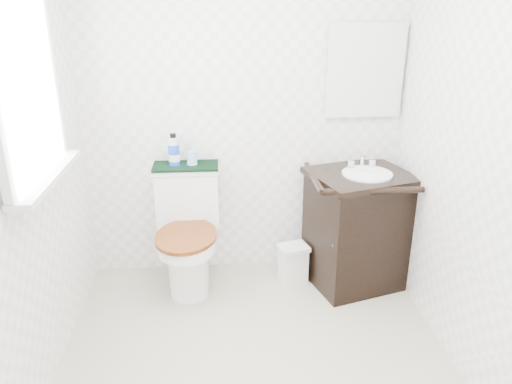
{
  "coord_description": "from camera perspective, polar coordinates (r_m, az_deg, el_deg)",
  "views": [
    {
      "loc": [
        -0.18,
        -2.16,
        1.91
      ],
      "look_at": [
        0.05,
        0.75,
        0.77
      ],
      "focal_mm": 35.0,
      "sensor_mm": 36.0,
      "label": 1
    }
  ],
  "objects": [
    {
      "name": "floor",
      "position": [
        2.89,
        0.17,
        -20.04
      ],
      "size": [
        2.4,
        2.4,
        0.0
      ],
      "primitive_type": "plane",
      "color": "beige",
      "rests_on": "ground"
    },
    {
      "name": "wall_back",
      "position": [
        3.44,
        -1.44,
        9.44
      ],
      "size": [
        2.4,
        0.0,
        2.4
      ],
      "primitive_type": "plane",
      "rotation": [
        1.57,
        0.0,
        0.0
      ],
      "color": "white",
      "rests_on": "ground"
    },
    {
      "name": "wall_front",
      "position": [
        1.21,
        4.99,
        -14.8
      ],
      "size": [
        2.4,
        0.0,
        2.4
      ],
      "primitive_type": "plane",
      "rotation": [
        -1.57,
        0.0,
        0.0
      ],
      "color": "white",
      "rests_on": "ground"
    },
    {
      "name": "wall_left",
      "position": [
        2.45,
        -26.37,
        2.26
      ],
      "size": [
        0.0,
        2.4,
        2.4
      ],
      "primitive_type": "plane",
      "rotation": [
        1.57,
        0.0,
        1.57
      ],
      "color": "white",
      "rests_on": "ground"
    },
    {
      "name": "wall_right",
      "position": [
        2.61,
        25.14,
        3.5
      ],
      "size": [
        0.0,
        2.4,
        2.4
      ],
      "primitive_type": "plane",
      "rotation": [
        1.57,
        0.0,
        -1.57
      ],
      "color": "white",
      "rests_on": "ground"
    },
    {
      "name": "window",
      "position": [
        2.59,
        -25.09,
        11.44
      ],
      "size": [
        0.02,
        0.7,
        0.9
      ],
      "primitive_type": "cube",
      "color": "white",
      "rests_on": "wall_left"
    },
    {
      "name": "mirror",
      "position": [
        3.51,
        12.34,
        13.36
      ],
      "size": [
        0.5,
        0.02,
        0.6
      ],
      "primitive_type": "cube",
      "color": "silver",
      "rests_on": "wall_back"
    },
    {
      "name": "toilet",
      "position": [
        3.49,
        -7.76,
        -5.11
      ],
      "size": [
        0.45,
        0.66,
        0.83
      ],
      "color": "white",
      "rests_on": "floor"
    },
    {
      "name": "vanity",
      "position": [
        3.53,
        11.51,
        -3.87
      ],
      "size": [
        0.77,
        0.71,
        0.92
      ],
      "color": "black",
      "rests_on": "floor"
    },
    {
      "name": "trash_bin",
      "position": [
        3.58,
        4.26,
        -8.15
      ],
      "size": [
        0.23,
        0.21,
        0.29
      ],
      "color": "white",
      "rests_on": "floor"
    },
    {
      "name": "towel",
      "position": [
        3.43,
        -8.05,
        2.97
      ],
      "size": [
        0.44,
        0.22,
        0.02
      ],
      "primitive_type": "cube",
      "color": "black",
      "rests_on": "toilet"
    },
    {
      "name": "mouthwash_bottle",
      "position": [
        3.41,
        -9.37,
        4.7
      ],
      "size": [
        0.08,
        0.08,
        0.22
      ],
      "color": "blue",
      "rests_on": "towel"
    },
    {
      "name": "cup",
      "position": [
        3.41,
        -7.33,
        3.89
      ],
      "size": [
        0.07,
        0.07,
        0.09
      ],
      "primitive_type": "cone",
      "color": "#89AEE0",
      "rests_on": "towel"
    },
    {
      "name": "soap_bar",
      "position": [
        3.45,
        10.8,
        2.72
      ],
      "size": [
        0.06,
        0.04,
        0.02
      ],
      "primitive_type": "ellipsoid",
      "color": "#197A70",
      "rests_on": "vanity"
    }
  ]
}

